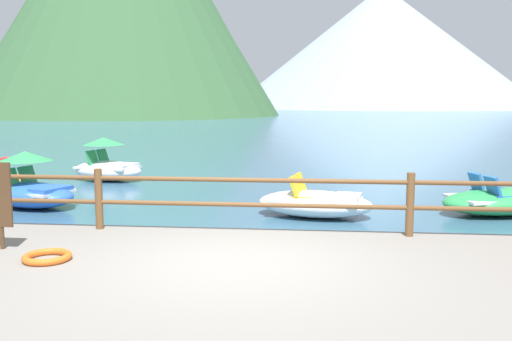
% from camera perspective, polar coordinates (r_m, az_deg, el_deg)
% --- Properties ---
extents(ground_plane, '(200.00, 200.00, 0.00)m').
position_cam_1_polar(ground_plane, '(46.89, 4.59, 4.44)').
color(ground_plane, '#38607A').
extents(dock_railing, '(23.92, 0.12, 0.95)m').
position_cam_1_polar(dock_railing, '(8.54, -0.60, -2.48)').
color(dock_railing, brown).
rests_on(dock_railing, promenade_dock).
extents(life_ring, '(0.61, 0.61, 0.09)m').
position_cam_1_polar(life_ring, '(7.68, -20.40, -8.20)').
color(life_ring, orange).
rests_on(life_ring, promenade_dock).
extents(pedal_boat_0, '(2.84, 2.11, 0.86)m').
position_cam_1_polar(pedal_boat_0, '(12.92, 23.45, -2.85)').
color(pedal_boat_0, green).
rests_on(pedal_boat_0, ground).
extents(pedal_boat_2, '(2.44, 1.80, 1.28)m').
position_cam_1_polar(pedal_boat_2, '(17.18, -14.83, 0.47)').
color(pedal_boat_2, white).
rests_on(pedal_boat_2, ground).
extents(pedal_boat_3, '(2.58, 1.72, 0.86)m').
position_cam_1_polar(pedal_boat_3, '(11.69, 6.04, -3.29)').
color(pedal_boat_3, white).
rests_on(pedal_boat_3, ground).
extents(pedal_boat_4, '(2.53, 1.91, 1.26)m').
position_cam_1_polar(pedal_boat_4, '(13.55, -21.88, -1.71)').
color(pedal_boat_4, blue).
rests_on(pedal_boat_4, ground).
extents(distant_peak, '(69.59, 69.59, 27.44)m').
position_cam_1_polar(distant_peak, '(135.02, 12.58, 12.08)').
color(distant_peak, '#93A3B7').
rests_on(distant_peak, ground).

